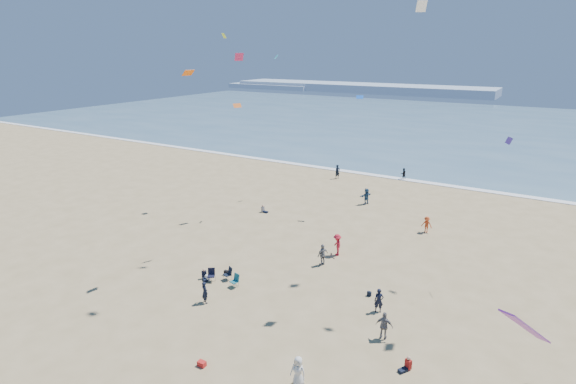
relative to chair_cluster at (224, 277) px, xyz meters
The scene contains 12 objects.
ocean 84.69m from the chair_cluster, 86.62° to the left, with size 220.00×100.00×0.06m, color #476B84.
surf_line 34.90m from the chair_cluster, 81.77° to the left, with size 220.00×1.20×0.08m, color white.
headland_far 168.76m from the chair_cluster, 109.02° to the left, with size 110.00×20.00×3.20m, color #7A8EA8.
headland_near 181.41m from the chair_cluster, 121.58° to the left, with size 40.00×14.00×2.00m, color #7A8EA8.
standing_flyers 11.13m from the chair_cluster, 36.41° to the left, with size 31.83×51.61×1.91m.
seated_group 6.36m from the chair_cluster, 18.46° to the right, with size 21.55×25.89×0.84m.
chair_cluster is the anchor object (origin of this frame).
white_tote 1.41m from the chair_cluster, 165.79° to the right, with size 0.35×0.20×0.40m, color white.
black_backpack 1.27m from the chair_cluster, 122.22° to the left, with size 0.30×0.22×0.38m, color black.
cooler 9.28m from the chair_cluster, 59.06° to the right, with size 0.45×0.30×0.30m, color red.
navy_bag 10.65m from the chair_cluster, 20.63° to the left, with size 0.28×0.18×0.34m, color black.
kites_aloft 20.60m from the chair_cluster, ahead, with size 36.51×46.03×28.68m.
Camera 1 is at (14.39, -12.77, 16.52)m, focal length 28.00 mm.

